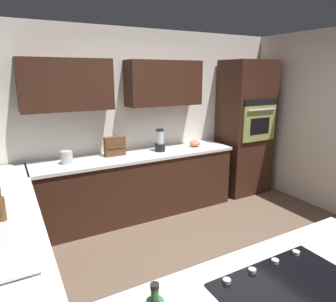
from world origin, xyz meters
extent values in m
plane|color=brown|center=(0.00, 0.00, 0.00)|extent=(14.00, 14.00, 0.00)
cube|color=white|center=(0.00, -2.10, 1.30)|extent=(6.00, 0.10, 2.60)
cube|color=#381E14|center=(-0.40, -1.88, 1.85)|extent=(1.10, 0.34, 0.63)
cube|color=#381E14|center=(0.95, -1.88, 1.85)|extent=(1.10, 0.34, 0.63)
cube|color=#381E14|center=(0.10, -1.72, 0.43)|extent=(2.80, 0.60, 0.86)
cube|color=silver|center=(0.10, -1.72, 0.88)|extent=(2.84, 0.64, 0.04)
cube|color=#381E14|center=(1.82, -0.55, 0.43)|extent=(0.60, 2.90, 0.86)
cube|color=silver|center=(0.47, 1.20, 0.88)|extent=(1.90, 0.89, 0.04)
cube|color=#381E14|center=(-1.85, -1.72, 1.10)|extent=(0.80, 0.60, 2.19)
cube|color=#939E51|center=(-1.85, -1.41, 1.22)|extent=(0.66, 0.03, 0.56)
cube|color=black|center=(-1.85, -1.39, 1.18)|extent=(0.40, 0.01, 0.26)
cube|color=black|center=(-1.85, -1.41, 1.55)|extent=(0.66, 0.02, 0.11)
cylinder|color=silver|center=(-1.85, -1.37, 1.44)|extent=(0.56, 0.02, 0.02)
cube|color=black|center=(0.47, 1.20, 0.91)|extent=(0.76, 0.56, 0.01)
cylinder|color=#B2B2B7|center=(0.20, 0.97, 0.92)|extent=(0.04, 0.04, 0.02)
cylinder|color=#B2B2B7|center=(0.38, 0.97, 0.92)|extent=(0.04, 0.04, 0.02)
cylinder|color=#B2B2B7|center=(0.56, 0.97, 0.92)|extent=(0.04, 0.04, 0.02)
cylinder|color=#B2B2B7|center=(0.74, 0.97, 0.92)|extent=(0.04, 0.04, 0.02)
cylinder|color=black|center=(-0.25, -1.72, 0.96)|extent=(0.15, 0.15, 0.11)
cylinder|color=silver|center=(-0.25, -1.72, 1.10)|extent=(0.11, 0.11, 0.19)
cylinder|color=black|center=(-0.25, -1.72, 1.21)|extent=(0.12, 0.12, 0.03)
ellipsoid|color=#CC724C|center=(-0.85, -1.72, 0.95)|extent=(0.17, 0.17, 0.09)
cube|color=brown|center=(0.40, -1.80, 1.03)|extent=(0.28, 0.10, 0.26)
cube|color=brown|center=(0.40, -1.75, 1.03)|extent=(0.27, 0.02, 0.02)
cylinder|color=#B7BABF|center=(1.05, -1.72, 0.98)|extent=(0.14, 0.14, 0.16)
cylinder|color=brown|center=(1.77, -0.42, 0.99)|extent=(0.06, 0.06, 0.19)
cylinder|color=#336B38|center=(1.23, 1.11, 1.14)|extent=(0.03, 0.03, 0.06)
cylinder|color=black|center=(1.23, 1.11, 1.18)|extent=(0.04, 0.04, 0.02)
camera|label=1|loc=(1.67, 2.01, 1.99)|focal=32.16mm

